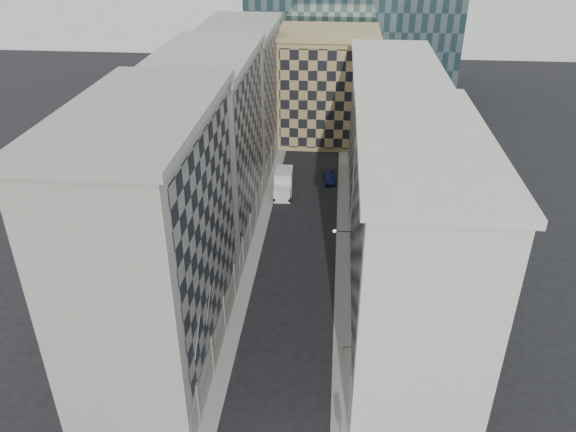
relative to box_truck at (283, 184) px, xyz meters
The scene contains 13 objects.
sidewalk_west 15.04m from the box_truck, 97.17° to the right, with size 1.50×100.00×0.15m, color gray.
sidewalk_east 17.24m from the box_truck, 59.84° to the right, with size 1.50×100.00×0.15m, color gray.
bldg_left_a 36.20m from the box_truck, 102.49° to the right, with size 10.80×22.80×23.70m.
bldg_left_b 17.16m from the box_truck, 122.31° to the right, with size 10.80×22.80×22.70m.
bldg_left_c 15.72m from the box_truck, 126.47° to the left, with size 10.80×22.80×21.70m.
bldg_right_a 34.26m from the box_truck, 64.47° to the right, with size 10.80×26.80×20.70m.
bldg_right_b 16.81m from the box_truck, 11.32° to the right, with size 10.80×28.80×19.70m.
tan_block 24.97m from the box_truck, 76.85° to the left, with size 16.80×14.80×18.80m.
flagpoles_left 39.49m from the box_truck, 93.71° to the right, with size 0.10×6.33×2.33m.
bracket_lamp 22.75m from the box_truck, 69.59° to the right, with size 1.98×0.36×0.36m.
box_truck is the anchor object (origin of this frame).
dark_car 7.98m from the box_truck, 34.81° to the left, with size 1.47×4.22×1.39m, color #10143C.
shop_sign 37.74m from the box_truck, 76.49° to the right, with size 0.78×0.68×0.76m.
Camera 1 is at (3.94, -27.96, 36.70)m, focal length 35.00 mm.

